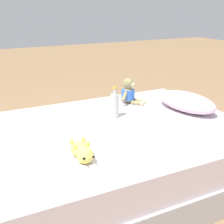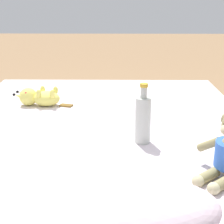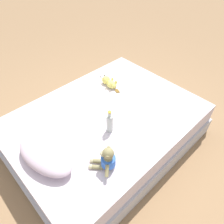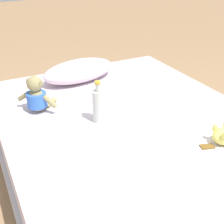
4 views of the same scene
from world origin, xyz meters
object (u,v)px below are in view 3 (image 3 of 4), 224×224
object	(u,v)px
pillow	(45,155)
plush_yellow_creature	(109,82)
glass_bottle	(110,123)
bed	(106,129)
plush_monkey	(107,160)

from	to	relation	value
pillow	plush_yellow_creature	distance (m)	1.21
pillow	glass_bottle	distance (m)	0.64
pillow	plush_yellow_creature	world-z (taller)	pillow
plush_yellow_creature	bed	bearing A→B (deg)	132.73
bed	glass_bottle	bearing A→B (deg)	148.56
plush_yellow_creature	glass_bottle	distance (m)	0.74
plush_monkey	plush_yellow_creature	xyz separation A→B (m)	(0.82, -0.79, -0.05)
pillow	glass_bottle	xyz separation A→B (m)	(-0.12, -0.63, 0.03)
plush_monkey	plush_yellow_creature	world-z (taller)	plush_monkey
pillow	bed	bearing A→B (deg)	-85.12
pillow	plush_monkey	xyz separation A→B (m)	(-0.40, -0.34, 0.02)
bed	plush_monkey	size ratio (longest dim) A/B	7.98
bed	plush_monkey	bearing A→B (deg)	138.89
plush_yellow_creature	pillow	bearing A→B (deg)	110.34
plush_monkey	glass_bottle	bearing A→B (deg)	-46.38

